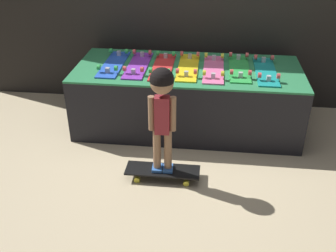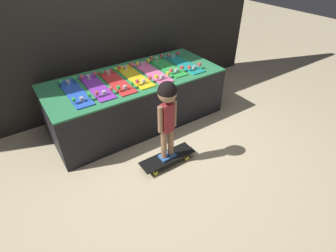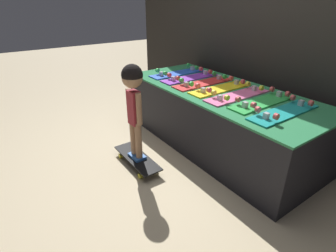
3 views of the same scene
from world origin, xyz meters
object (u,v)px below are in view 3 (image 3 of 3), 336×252
(skateboard_pink_on_rack, at_px, (238,95))
(skateboard_teal_on_rack, at_px, (284,111))
(skateboard_purple_on_rack, at_px, (190,77))
(skateboard_red_on_rack, at_px, (203,82))
(child, at_px, (133,95))
(skateboard_blue_on_rack, at_px, (177,73))
(skateboard_green_on_rack, at_px, (263,101))
(skateboard_on_floor, at_px, (137,159))
(skateboard_yellow_on_rack, at_px, (220,88))

(skateboard_pink_on_rack, distance_m, skateboard_teal_on_rack, 0.52)
(skateboard_purple_on_rack, bearing_deg, skateboard_red_on_rack, -3.33)
(skateboard_purple_on_rack, distance_m, child, 1.06)
(skateboard_pink_on_rack, bearing_deg, skateboard_purple_on_rack, 178.63)
(child, bearing_deg, skateboard_pink_on_rack, 64.87)
(skateboard_blue_on_rack, distance_m, skateboard_teal_on_rack, 1.57)
(skateboard_purple_on_rack, xyz_separation_m, skateboard_pink_on_rack, (0.79, -0.02, 0.00))
(skateboard_red_on_rack, bearing_deg, child, -83.01)
(skateboard_green_on_rack, bearing_deg, skateboard_red_on_rack, -176.36)
(skateboard_on_floor, relative_size, child, 0.69)
(skateboard_blue_on_rack, relative_size, skateboard_green_on_rack, 1.00)
(skateboard_teal_on_rack, bearing_deg, skateboard_red_on_rack, 179.82)
(skateboard_red_on_rack, distance_m, skateboard_teal_on_rack, 1.05)
(child, bearing_deg, skateboard_blue_on_rack, 120.44)
(skateboard_purple_on_rack, distance_m, skateboard_on_floor, 1.23)
(skateboard_blue_on_rack, bearing_deg, skateboard_teal_on_rack, -0.76)
(skateboard_yellow_on_rack, distance_m, skateboard_teal_on_rack, 0.79)
(skateboard_purple_on_rack, bearing_deg, skateboard_blue_on_rack, 179.48)
(skateboard_on_floor, xyz_separation_m, child, (0.00, 0.00, 0.69))
(skateboard_red_on_rack, xyz_separation_m, skateboard_pink_on_rack, (0.52, -0.00, 0.00))
(skateboard_yellow_on_rack, xyz_separation_m, child, (-0.14, -0.99, 0.07))
(skateboard_teal_on_rack, height_order, child, child)
(skateboard_purple_on_rack, height_order, skateboard_on_floor, skateboard_purple_on_rack)
(child, bearing_deg, skateboard_green_on_rack, 54.45)
(skateboard_yellow_on_rack, relative_size, skateboard_on_floor, 1.16)
(skateboard_red_on_rack, height_order, child, child)
(skateboard_on_floor, bearing_deg, skateboard_blue_on_rack, 122.96)
(skateboard_yellow_on_rack, relative_size, skateboard_green_on_rack, 1.00)
(skateboard_yellow_on_rack, relative_size, skateboard_pink_on_rack, 1.00)
(skateboard_teal_on_rack, relative_size, child, 0.80)
(skateboard_purple_on_rack, relative_size, skateboard_yellow_on_rack, 1.00)
(skateboard_red_on_rack, xyz_separation_m, skateboard_green_on_rack, (0.79, 0.05, 0.00))
(skateboard_pink_on_rack, distance_m, skateboard_green_on_rack, 0.27)
(skateboard_green_on_rack, bearing_deg, child, -123.03)
(skateboard_purple_on_rack, xyz_separation_m, skateboard_on_floor, (0.38, -0.99, -0.62))
(skateboard_red_on_rack, relative_size, skateboard_teal_on_rack, 1.00)
(skateboard_on_floor, bearing_deg, child, 45.00)
(child, bearing_deg, skateboard_yellow_on_rack, 79.30)
(skateboard_blue_on_rack, bearing_deg, skateboard_green_on_rack, 1.42)
(skateboard_yellow_on_rack, height_order, skateboard_green_on_rack, same)
(skateboard_yellow_on_rack, bearing_deg, skateboard_purple_on_rack, -179.88)
(skateboard_purple_on_rack, bearing_deg, skateboard_on_floor, -68.93)
(skateboard_green_on_rack, bearing_deg, skateboard_blue_on_rack, -178.58)
(skateboard_on_floor, height_order, child, child)
(skateboard_green_on_rack, bearing_deg, skateboard_pink_on_rack, -168.44)
(skateboard_green_on_rack, bearing_deg, skateboard_yellow_on_rack, -176.32)
(skateboard_blue_on_rack, xyz_separation_m, skateboard_green_on_rack, (1.31, 0.03, 0.00))
(skateboard_purple_on_rack, relative_size, skateboard_on_floor, 1.16)
(skateboard_green_on_rack, xyz_separation_m, skateboard_on_floor, (-0.67, -1.03, -0.62))
(skateboard_purple_on_rack, xyz_separation_m, skateboard_teal_on_rack, (1.31, -0.02, 0.00))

